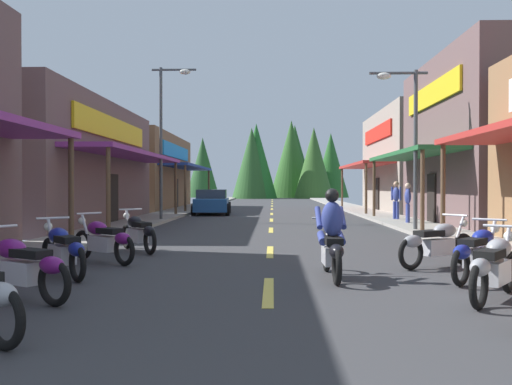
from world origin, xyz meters
TOP-DOWN VIEW (x-y plane):
  - ground at (0.00, 29.60)m, footprint 9.14×89.20m
  - sidewalk_left at (-5.62, 29.60)m, footprint 2.09×89.20m
  - sidewalk_right at (5.62, 29.60)m, footprint 2.09×89.20m
  - centerline_dashes at (0.00, 32.74)m, footprint 0.16×64.41m
  - storefront_left_middle at (-9.72, 23.67)m, footprint 7.99×13.99m
  - storefront_left_far at (-10.25, 39.03)m, footprint 9.06×13.91m
  - storefront_right_middle at (9.67, 23.65)m, footprint 7.88×10.45m
  - storefront_right_far at (9.76, 35.78)m, footprint 8.05×12.10m
  - streetlamp_left at (-4.70, 25.39)m, footprint 1.99×0.30m
  - streetlamp_right at (4.66, 19.69)m, footprint 1.99×0.30m
  - motorcycle_parked_right_2 at (3.17, 8.14)m, footprint 1.34×1.79m
  - motorcycle_parked_right_3 at (3.54, 9.81)m, footprint 1.46×1.69m
  - motorcycle_parked_right_4 at (3.31, 11.41)m, footprint 1.85×1.25m
  - motorcycle_parked_left_1 at (-3.47, 7.96)m, footprint 1.89×1.18m
  - motorcycle_parked_left_2 at (-3.65, 10.01)m, footprint 1.44×1.72m
  - motorcycle_parked_left_3 at (-3.48, 11.86)m, footprint 1.73×1.43m
  - motorcycle_parked_left_4 at (-3.22, 13.81)m, footprint 1.31×1.81m
  - rider_cruising_lead at (1.09, 9.98)m, footprint 0.60×2.14m
  - pedestrian_by_shop at (5.54, 23.19)m, footprint 0.28×0.57m
  - pedestrian_browsing at (5.60, 25.63)m, footprint 0.42×0.48m
  - parked_car_curbside at (-3.37, 31.78)m, footprint 2.25×4.39m
  - treeline_backdrop at (1.10, 75.22)m, footprint 22.39×13.11m

SIDE VIEW (x-z plane):
  - ground at x=0.00m, z-range -0.10..0.00m
  - centerline_dashes at x=0.00m, z-range 0.00..0.01m
  - sidewalk_left at x=-5.62m, z-range 0.00..0.12m
  - sidewalk_right at x=5.62m, z-range 0.00..0.12m
  - motorcycle_parked_right_2 at x=3.17m, z-range -0.03..1.01m
  - motorcycle_parked_right_3 at x=3.54m, z-range -0.03..1.01m
  - motorcycle_parked_right_4 at x=3.31m, z-range -0.03..1.01m
  - motorcycle_parked_left_1 at x=-3.47m, z-range -0.03..1.01m
  - motorcycle_parked_left_2 at x=-3.65m, z-range -0.03..1.01m
  - motorcycle_parked_left_3 at x=-3.48m, z-range -0.03..1.01m
  - motorcycle_parked_left_4 at x=-3.22m, z-range -0.03..1.01m
  - rider_cruising_lead at x=1.09m, z-range -0.13..1.44m
  - parked_car_curbside at x=-3.37m, z-range -0.01..1.39m
  - pedestrian_by_shop at x=5.54m, z-range 0.14..1.87m
  - pedestrian_browsing at x=5.60m, z-range 0.16..1.97m
  - storefront_left_far at x=-10.25m, z-range 0.00..5.09m
  - storefront_left_middle at x=-9.72m, z-range 0.00..5.14m
  - storefront_right_far at x=9.76m, z-range 0.00..6.27m
  - storefront_right_middle at x=9.67m, z-range 0.00..6.90m
  - streetlamp_right at x=4.66m, z-range 0.89..6.47m
  - streetlamp_left at x=-4.70m, z-range 0.96..7.88m
  - treeline_backdrop at x=1.10m, z-range -0.48..9.96m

